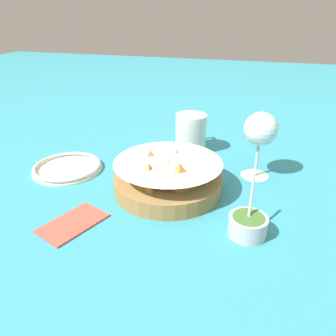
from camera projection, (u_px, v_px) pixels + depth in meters
ground_plane at (161, 187)px, 0.74m from camera, size 4.00×4.00×0.00m
food_basket at (167, 177)px, 0.72m from camera, size 0.24×0.24×0.09m
sauce_cup at (248, 225)px, 0.58m from camera, size 0.07×0.07×0.10m
wine_glass at (261, 131)px, 0.74m from camera, size 0.08×0.08×0.16m
beer_mug at (191, 134)px, 0.91m from camera, size 0.13×0.09×0.11m
side_plate at (67, 167)px, 0.82m from camera, size 0.17×0.17×0.01m
napkin at (73, 222)px, 0.62m from camera, size 0.14×0.11×0.01m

